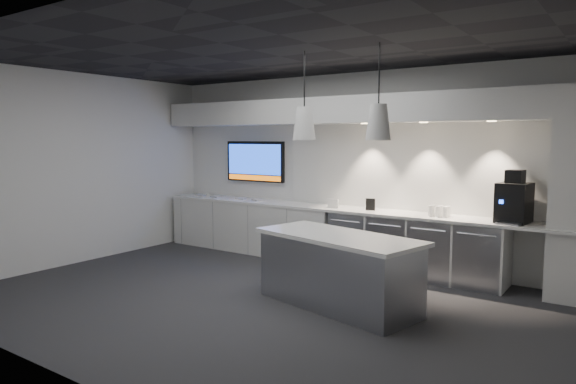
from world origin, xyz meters
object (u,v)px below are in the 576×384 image
Objects in this scene: island at (338,270)px; bin at (276,271)px; wall_tv at (255,162)px; coffee_machine at (514,201)px.

bin is (-1.01, 0.14, -0.20)m from island.
island is at bearing -7.99° from bin.
island is (2.85, -2.06, -1.13)m from wall_tv.
island is 1.04m from bin.
coffee_machine reaches higher than bin.
island is 3.19× the size of coffee_machine.
wall_tv reaches higher than coffee_machine.
bin is (1.85, -1.92, -1.32)m from wall_tv.
coffee_machine is (2.56, 1.67, 0.94)m from bin.
bin is 0.70× the size of coffee_machine.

